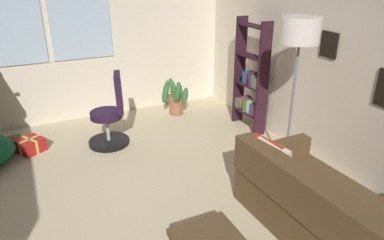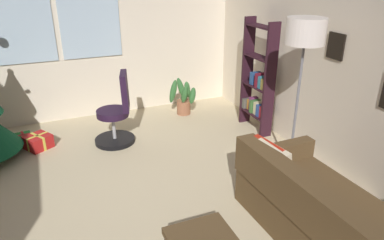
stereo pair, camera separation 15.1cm
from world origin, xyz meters
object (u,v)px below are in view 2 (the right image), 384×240
potted_plant (183,98)px  couch (355,226)px  office_chair (117,117)px  bookshelf (258,84)px  gift_box_red (38,142)px  floor_lamp (305,40)px  gift_box_green (24,140)px

potted_plant → couch: bearing=-86.8°
office_chair → bookshelf: (2.03, -0.36, 0.34)m
gift_box_red → bookshelf: size_ratio=0.25×
potted_plant → floor_lamp: bearing=-76.1°
bookshelf → gift_box_red: bearing=168.9°
couch → gift_box_green: couch is taller
office_chair → potted_plant: size_ratio=1.61×
gift_box_green → bookshelf: bookshelf is taller
couch → gift_box_red: couch is taller
couch → gift_box_red: bearing=128.3°
potted_plant → bookshelf: bearing=-50.9°
couch → office_chair: size_ratio=2.01×
couch → potted_plant: bearing=93.2°
bookshelf → floor_lamp: size_ratio=0.90×
gift_box_red → floor_lamp: size_ratio=0.22×
gift_box_red → office_chair: office_chair is taller
bookshelf → floor_lamp: 1.51m
office_chair → floor_lamp: size_ratio=0.55×
office_chair → bookshelf: size_ratio=0.61×
bookshelf → floor_lamp: floor_lamp is taller
gift_box_green → bookshelf: size_ratio=0.17×
gift_box_green → floor_lamp: size_ratio=0.15×
gift_box_green → bookshelf: (3.28, -0.81, 0.66)m
floor_lamp → gift_box_green: bearing=146.3°
office_chair → potted_plant: 1.38m
gift_box_green → office_chair: 1.37m
bookshelf → potted_plant: (-0.80, 0.98, -0.45)m
couch → office_chair: office_chair is taller
office_chair → floor_lamp: bearing=-41.6°
gift_box_red → bookshelf: (3.09, -0.60, 0.63)m
office_chair → bookshelf: bearing=-10.2°
couch → gift_box_green: bearing=128.7°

